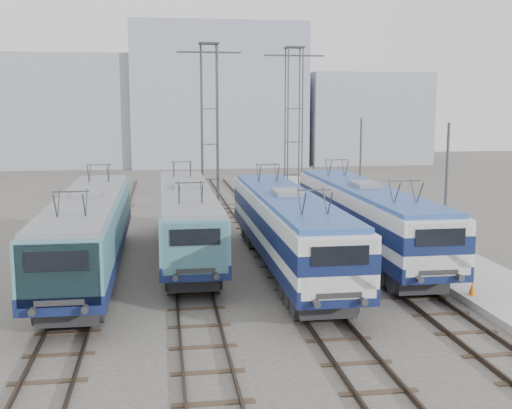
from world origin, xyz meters
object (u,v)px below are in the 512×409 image
object	(u,v)px
catenary_tower_west	(210,121)
safety_cone	(472,288)
locomotive_far_left	(89,228)
locomotive_far_right	(366,214)
mast_rear	(314,159)
catenary_tower_east	(294,120)
mast_front	(445,205)
locomotive_center_right	(287,224)
mast_mid	(360,175)
locomotive_center_left	(186,215)

from	to	relation	value
catenary_tower_west	safety_cone	world-z (taller)	catenary_tower_west
locomotive_far_left	locomotive_far_right	distance (m)	13.62
mast_rear	locomotive_far_left	bearing A→B (deg)	-126.66
catenary_tower_east	mast_front	size ratio (longest dim) A/B	1.71
catenary_tower_west	locomotive_center_right	bearing A→B (deg)	-82.53
locomotive_far_left	mast_rear	xyz separation A→B (m)	(15.35, 20.62, 1.24)
mast_front	mast_mid	size ratio (longest dim) A/B	1.00
locomotive_far_left	catenary_tower_west	distance (m)	18.47
catenary_tower_east	mast_rear	distance (m)	4.28
locomotive_center_right	mast_front	distance (m)	7.06
locomotive_center_left	mast_rear	xyz separation A→B (m)	(10.85, 17.40, 1.31)
mast_rear	locomotive_far_right	bearing A→B (deg)	-95.61
locomotive_center_right	catenary_tower_east	world-z (taller)	catenary_tower_east
locomotive_far_left	locomotive_far_right	xyz separation A→B (m)	(13.50, 1.79, 0.04)
locomotive_far_left	mast_rear	distance (m)	25.74
locomotive_far_right	safety_cone	distance (m)	8.30
locomotive_center_right	mast_mid	xyz separation A→B (m)	(6.35, 9.16, 1.21)
locomotive_center_left	locomotive_center_right	size ratio (longest dim) A/B	0.97
catenary_tower_east	mast_rear	bearing A→B (deg)	43.60
locomotive_far_right	mast_rear	distance (m)	18.97
locomotive_far_left	locomotive_center_left	size ratio (longest dim) A/B	1.04
locomotive_center_right	catenary_tower_west	distance (m)	17.84
mast_front	mast_rear	bearing A→B (deg)	90.00
locomotive_center_left	catenary_tower_west	size ratio (longest dim) A/B	1.46
locomotive_far_right	mast_front	xyz separation A→B (m)	(1.85, -5.16, 1.21)
locomotive_far_left	locomotive_center_left	world-z (taller)	locomotive_far_left
locomotive_far_right	mast_rear	xyz separation A→B (m)	(1.85, 18.84, 1.21)
locomotive_center_right	locomotive_far_right	xyz separation A→B (m)	(4.50, 2.32, 0.00)
safety_cone	catenary_tower_west	bearing A→B (deg)	110.73
locomotive_center_right	catenary_tower_east	xyz separation A→B (m)	(4.25, 19.16, 4.35)
locomotive_center_right	catenary_tower_west	xyz separation A→B (m)	(-2.25, 17.16, 4.35)
locomotive_center_left	mast_front	distance (m)	12.77
locomotive_center_right	mast_front	xyz separation A→B (m)	(6.35, -2.84, 1.21)
mast_front	catenary_tower_west	bearing A→B (deg)	113.27
locomotive_far_right	mast_front	world-z (taller)	mast_front
catenary_tower_west	catenary_tower_east	distance (m)	6.80
safety_cone	locomotive_far_right	bearing A→B (deg)	103.21
mast_front	mast_rear	world-z (taller)	same
locomotive_center_right	mast_rear	distance (m)	22.12
mast_mid	safety_cone	distance (m)	15.03
catenary_tower_west	mast_rear	size ratio (longest dim) A/B	1.71
locomotive_far_left	mast_rear	size ratio (longest dim) A/B	2.59
mast_mid	locomotive_center_left	bearing A→B (deg)	-153.55
locomotive_far_left	catenary_tower_east	xyz separation A→B (m)	(13.25, 18.62, 4.38)
locomotive_far_right	catenary_tower_west	distance (m)	16.87
locomotive_far_right	catenary_tower_east	xyz separation A→B (m)	(-0.25, 16.84, 4.35)
locomotive_far_right	mast_mid	xyz separation A→B (m)	(1.85, 6.84, 1.21)
mast_front	safety_cone	size ratio (longest dim) A/B	12.76
catenary_tower_west	mast_front	bearing A→B (deg)	-66.73
mast_mid	catenary_tower_east	bearing A→B (deg)	101.86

